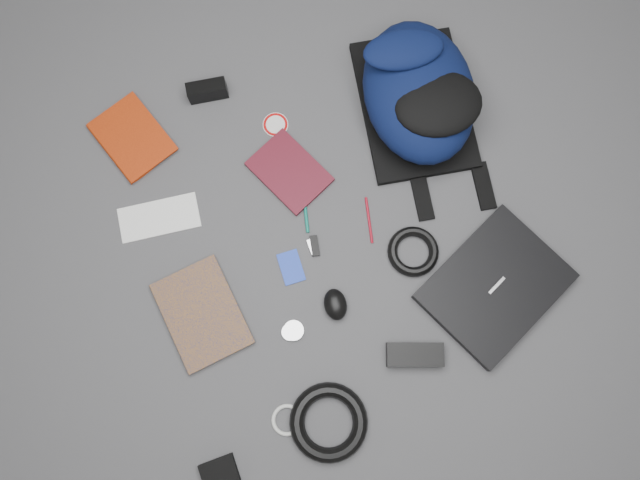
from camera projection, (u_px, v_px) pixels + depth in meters
name	position (u px, v px, depth m)	size (l,w,h in m)	color
ground	(320.00, 241.00, 1.71)	(4.00, 4.00, 0.00)	#4F4F51
backpack	(419.00, 92.00, 1.69)	(0.32, 0.47, 0.19)	black
laptop	(495.00, 286.00, 1.67)	(0.36, 0.28, 0.04)	black
textbook_red	(109.00, 155.00, 1.75)	(0.16, 0.22, 0.02)	#982508
comic_book	(169.00, 330.00, 1.65)	(0.19, 0.26, 0.02)	#C6780E
envelope	(159.00, 218.00, 1.72)	(0.22, 0.10, 0.00)	white
dvd_case	(289.00, 172.00, 1.74)	(0.15, 0.21, 0.02)	#460D17
compact_camera	(207.00, 91.00, 1.77)	(0.11, 0.04, 0.06)	black
sticker_disc	(275.00, 125.00, 1.78)	(0.07, 0.07, 0.00)	white
pen_teal	(305.00, 205.00, 1.73)	(0.01, 0.01, 0.16)	#0C715E
pen_red	(369.00, 220.00, 1.72)	(0.01, 0.01, 0.13)	maroon
id_badge	(291.00, 267.00, 1.69)	(0.06, 0.09, 0.00)	blue
usb_black	(315.00, 246.00, 1.70)	(0.02, 0.06, 0.01)	black
usb_silver	(312.00, 247.00, 1.70)	(0.02, 0.04, 0.01)	#B9B9BC
mouse	(335.00, 304.00, 1.65)	(0.06, 0.08, 0.04)	black
headphone_left	(290.00, 332.00, 1.65)	(0.05, 0.05, 0.01)	silver
headphone_right	(294.00, 331.00, 1.65)	(0.05, 0.05, 0.01)	silver
cable_coil	(413.00, 251.00, 1.69)	(0.14, 0.14, 0.03)	black
power_brick	(415.00, 355.00, 1.63)	(0.15, 0.06, 0.04)	black
power_cord_coil	(329.00, 422.00, 1.59)	(0.20, 0.20, 0.04)	black
pouch	(221.00, 477.00, 1.57)	(0.09, 0.09, 0.02)	black
white_cable_coil	(287.00, 420.00, 1.61)	(0.08, 0.08, 0.01)	silver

